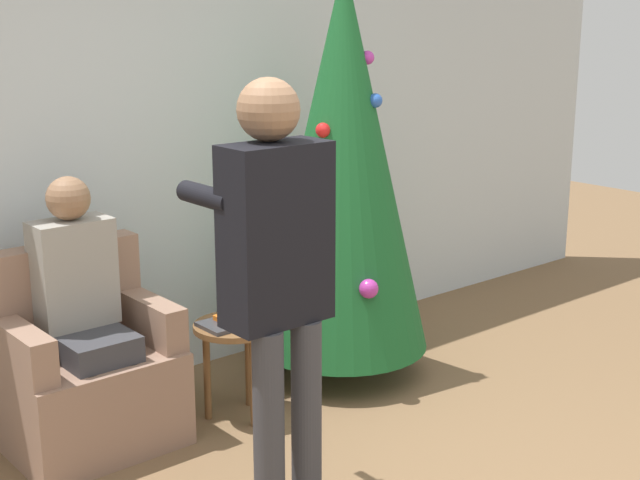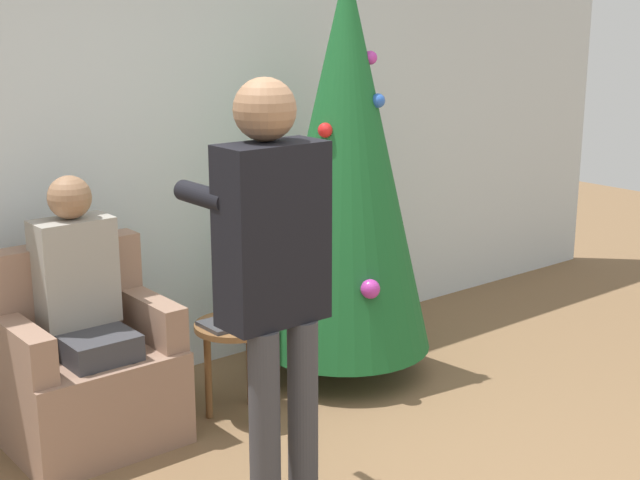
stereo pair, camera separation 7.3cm
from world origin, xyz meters
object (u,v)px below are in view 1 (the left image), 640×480
object	(u,v)px
christmas_tree	(343,161)
armchair	(86,374)
person_standing	(277,269)
side_stool	(236,339)
person_seated	(83,302)

from	to	relation	value
christmas_tree	armchair	world-z (taller)	christmas_tree
person_standing	side_stool	world-z (taller)	person_standing
person_seated	armchair	bearing A→B (deg)	90.00
armchair	person_seated	size ratio (longest dim) A/B	0.73
christmas_tree	person_standing	world-z (taller)	christmas_tree
christmas_tree	side_stool	xyz separation A→B (m)	(-0.78, -0.09, -0.79)
armchair	christmas_tree	bearing A→B (deg)	-5.47
person_standing	christmas_tree	bearing A→B (deg)	39.63
armchair	side_stool	world-z (taller)	armchair
christmas_tree	armchair	xyz separation A→B (m)	(-1.48, 0.14, -0.87)
christmas_tree	armchair	distance (m)	1.72
christmas_tree	armchair	bearing A→B (deg)	174.53
christmas_tree	person_standing	size ratio (longest dim) A/B	1.28
side_stool	christmas_tree	bearing A→B (deg)	6.42
person_standing	person_seated	bearing A→B (deg)	103.05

